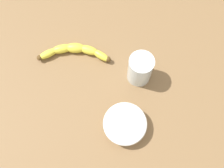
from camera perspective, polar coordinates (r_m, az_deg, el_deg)
wooden_tabletop at (r=83.58cm, az=-6.86°, el=0.97°), size 120.00×120.00×3.00cm
banana at (r=84.77cm, az=-8.20°, el=7.24°), size 15.12×20.08×3.28cm
smoothie_glass at (r=77.87cm, az=6.20°, el=3.20°), size 7.38×7.38×10.39cm
ceramic_bowl at (r=74.64cm, az=2.87°, el=-8.88°), size 12.55×12.55×4.03cm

